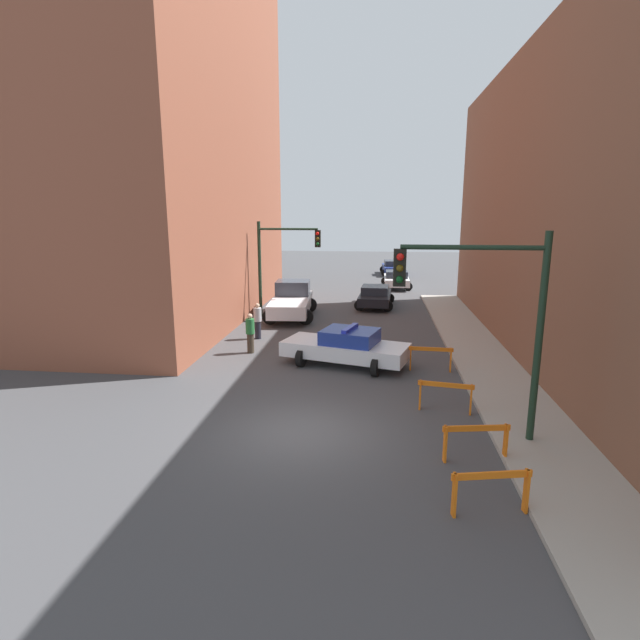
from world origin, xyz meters
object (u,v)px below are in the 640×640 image
police_car (346,347)px  pedestrian_corner (258,320)px  traffic_light_far (279,255)px  barrier_mid (476,437)px  pedestrian_crossing (250,333)px  traffic_light_near (492,306)px  white_truck (292,301)px  parked_car_mid (396,279)px  barrier_front (491,485)px  barrier_back (445,392)px  barrier_corner (431,355)px  parked_car_far (393,267)px  parked_car_near (375,296)px

police_car → pedestrian_corner: 5.55m
traffic_light_far → barrier_mid: bearing=-63.8°
police_car → pedestrian_crossing: bearing=89.4°
traffic_light_far → pedestrian_corner: size_ratio=3.13×
traffic_light_near → traffic_light_far: size_ratio=1.00×
white_truck → pedestrian_crossing: (-0.49, -7.29, -0.04)m
parked_car_mid → barrier_mid: parked_car_mid is taller
barrier_front → barrier_back: size_ratio=0.99×
traffic_light_far → barrier_back: traffic_light_far is taller
police_car → barrier_front: bearing=-143.8°
barrier_mid → barrier_corner: size_ratio=0.99×
traffic_light_far → barrier_back: (7.33, -12.62, -2.78)m
barrier_front → barrier_mid: bearing=87.0°
barrier_mid → barrier_back: same height
traffic_light_far → pedestrian_crossing: 7.62m
traffic_light_far → police_car: (4.18, -8.41, -2.67)m
pedestrian_crossing → parked_car_far: bearing=-151.0°
parked_car_near → pedestrian_corner: pedestrian_corner is taller
barrier_mid → traffic_light_near: bearing=70.7°
traffic_light_near → police_car: size_ratio=1.03×
barrier_mid → traffic_light_far: bearing=116.2°
parked_car_mid → traffic_light_near: bearing=-87.2°
police_car → pedestrian_corner: size_ratio=3.03×
barrier_front → barrier_back: (-0.21, 5.05, 0.00)m
traffic_light_near → barrier_front: bearing=-98.7°
parked_car_near → barrier_back: size_ratio=2.77×
traffic_light_near → traffic_light_far: traffic_light_near is taller
pedestrian_corner → barrier_mid: (7.74, -10.66, -0.24)m
parked_car_mid → barrier_front: 29.06m
white_truck → parked_car_far: size_ratio=1.26×
pedestrian_crossing → barrier_front: bearing=78.2°
parked_car_mid → barrier_back: (0.56, -24.01, -0.06)m
parked_car_far → barrier_back: 32.06m
parked_car_mid → barrier_mid: 26.94m
pedestrian_crossing → police_car: bearing=116.1°
barrier_back → barrier_corner: (-0.04, 3.84, 0.00)m
pedestrian_crossing → pedestrian_corner: size_ratio=1.00×
pedestrian_crossing → barrier_back: pedestrian_crossing is taller
traffic_light_far → parked_car_far: traffic_light_far is taller
barrier_back → barrier_front: bearing=-87.6°
parked_car_far → barrier_mid: parked_car_far is taller
pedestrian_corner → police_car: bearing=30.6°
parked_car_far → barrier_corner: size_ratio=2.74×
barrier_corner → white_truck: bearing=126.9°
traffic_light_near → parked_car_mid: 26.01m
police_car → barrier_front: 9.84m
pedestrian_crossing → barrier_back: bearing=95.9°
parked_car_far → barrier_corner: parked_car_far is taller
police_car → pedestrian_crossing: pedestrian_crossing is taller
traffic_light_near → traffic_light_far: bearing=119.1°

